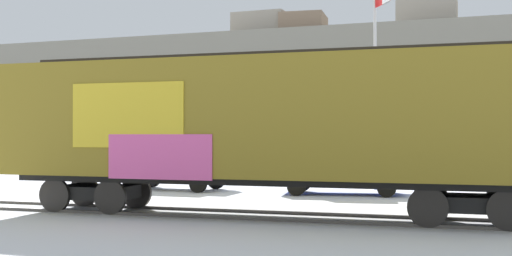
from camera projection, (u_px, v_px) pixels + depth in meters
The scene contains 7 objects.
ground_plane at pixel (252, 216), 16.49m from camera, with size 260.00×260.00×0.00m, color silver.
track at pixel (256, 215), 16.44m from camera, with size 60.02×4.14×0.08m.
freight_car at pixel (265, 122), 16.39m from camera, with size 14.02×3.53×4.22m.
flagpole at pixel (378, 55), 24.38m from camera, with size 0.84×1.25×8.04m.
hillside at pixel (432, 100), 73.41m from camera, with size 132.67×37.03×17.08m.
parked_car_silver at pixel (173, 169), 24.54m from camera, with size 4.09×1.87×1.51m.
parked_car_blue at pixel (340, 171), 22.66m from camera, with size 4.70×2.53×1.65m.
Camera 1 is at (5.65, -15.52, 2.09)m, focal length 45.09 mm.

